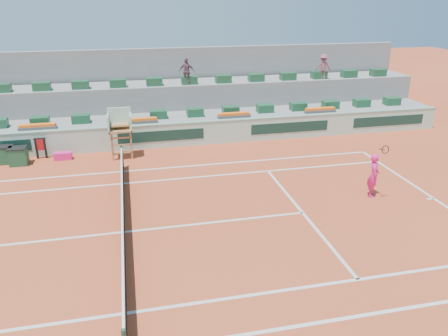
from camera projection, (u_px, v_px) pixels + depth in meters
The scene contains 18 objects.
ground at pixel (125, 232), 14.72m from camera, with size 90.00×90.00×0.00m, color #AB3F21.
seating_tier_lower at pixel (122, 127), 24.18m from camera, with size 36.00×4.00×1.20m, color gray.
seating_tier_upper at pixel (120, 107), 25.36m from camera, with size 36.00×2.40×2.60m, color gray.
stadium_back_wall at pixel (119, 86), 26.48m from camera, with size 36.00×0.40×4.40m, color gray.
player_bag at pixel (63, 156), 21.04m from camera, with size 0.83×0.37×0.37m, color #F31F87.
spectator_mid at pixel (187, 72), 24.62m from camera, with size 0.88×0.37×1.51m, color brown.
spectator_right at pixel (323, 67), 26.32m from camera, with size 0.96×0.55×1.49m, color #904852.
court_lines at pixel (125, 232), 14.72m from camera, with size 23.89×11.09×0.01m.
tennis_net at pixel (123, 218), 14.52m from camera, with size 0.10×11.97×1.10m.
advertising_hoarding at pixel (122, 138), 22.18m from camera, with size 36.00×0.34×1.26m.
umpire_chair at pixel (120, 126), 20.93m from camera, with size 1.10×0.90×2.40m.
seat_row_lower at pixel (120, 116), 23.06m from camera, with size 32.90×0.60×0.44m.
seat_row_upper at pixel (118, 83), 24.25m from camera, with size 32.90×0.60×0.44m.
flower_planters at pixel (90, 124), 22.06m from camera, with size 26.80×0.36×0.28m.
drink_cooler_a at pixel (18, 156), 20.33m from camera, with size 0.83×0.72×0.84m.
drink_cooler_b at pixel (6, 155), 20.51m from camera, with size 0.74×0.64×0.84m.
towel_rack at pixel (41, 147), 21.03m from camera, with size 0.56×0.09×1.03m.
tennis_player at pixel (374, 175), 17.05m from camera, with size 0.65×0.94×2.28m.
Camera 1 is at (0.49, -13.26, 7.53)m, focal length 35.00 mm.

